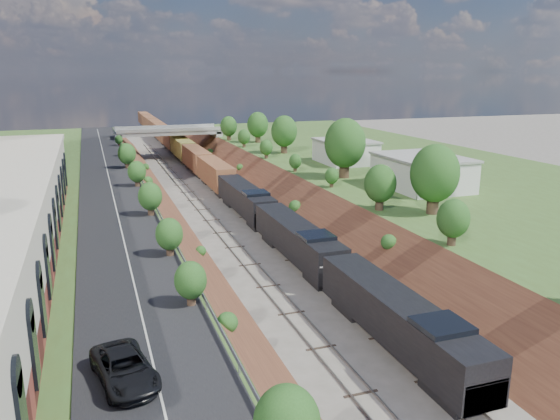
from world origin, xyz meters
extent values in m
cube|color=#425C26|center=(33.00, 60.00, 2.50)|extent=(44.00, 180.00, 5.00)
cube|color=brown|center=(-11.00, 60.00, 0.00)|extent=(10.00, 180.00, 10.00)
cube|color=brown|center=(11.00, 60.00, 0.00)|extent=(10.00, 180.00, 10.00)
cube|color=gray|center=(-2.60, 60.00, 0.09)|extent=(1.58, 180.00, 0.18)
cube|color=gray|center=(2.60, 60.00, 0.09)|extent=(1.58, 180.00, 0.18)
cube|color=black|center=(-15.50, 60.00, 5.05)|extent=(8.00, 180.00, 0.10)
cube|color=#99999E|center=(-11.40, 60.00, 5.55)|extent=(0.06, 171.00, 0.30)
cube|color=gray|center=(-11.50, 122.00, 3.10)|extent=(1.50, 8.00, 6.20)
cube|color=gray|center=(11.50, 122.00, 3.10)|extent=(1.50, 8.00, 6.20)
cube|color=gray|center=(0.00, 122.00, 6.20)|extent=(24.00, 8.00, 1.00)
cube|color=gray|center=(0.00, 118.00, 7.00)|extent=(24.00, 0.30, 0.80)
cube|color=gray|center=(0.00, 126.00, 7.00)|extent=(24.00, 0.30, 0.80)
cube|color=silver|center=(23.50, 52.00, 7.00)|extent=(9.00, 12.00, 4.00)
cube|color=silver|center=(23.00, 74.00, 6.80)|extent=(8.00, 10.00, 3.60)
cylinder|color=#473323|center=(17.00, 40.00, 6.31)|extent=(1.30, 1.30, 2.62)
ellipsoid|color=#24511C|center=(17.00, 40.00, 9.46)|extent=(5.25, 5.25, 6.30)
cylinder|color=#473323|center=(-11.80, 20.00, 5.61)|extent=(0.66, 0.66, 1.22)
ellipsoid|color=#24511C|center=(-11.80, 20.00, 7.08)|extent=(2.45, 2.45, 2.94)
cube|color=black|center=(2.60, 16.28, 0.45)|extent=(2.40, 4.00, 0.90)
cube|color=black|center=(2.60, 23.10, 2.54)|extent=(3.27, 19.63, 3.28)
cube|color=black|center=(2.60, 14.78, 1.80)|extent=(3.01, 3.00, 1.80)
cube|color=silver|center=(2.60, 14.78, 2.80)|extent=(3.01, 3.00, 0.15)
cube|color=black|center=(2.60, 17.78, 4.10)|extent=(3.21, 3.10, 0.90)
cube|color=black|center=(2.60, 43.73, 2.54)|extent=(3.27, 19.63, 3.28)
cube|color=black|center=(2.60, 64.36, 2.54)|extent=(3.27, 19.63, 3.28)
cube|color=brown|center=(2.60, 144.62, 2.86)|extent=(3.27, 138.88, 3.93)
imported|color=black|center=(-16.99, 16.43, 5.85)|extent=(3.49, 5.78, 1.50)
camera|label=1|loc=(-17.71, -8.90, 20.06)|focal=35.00mm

